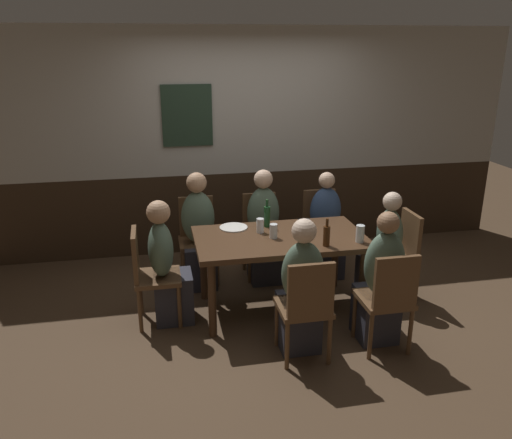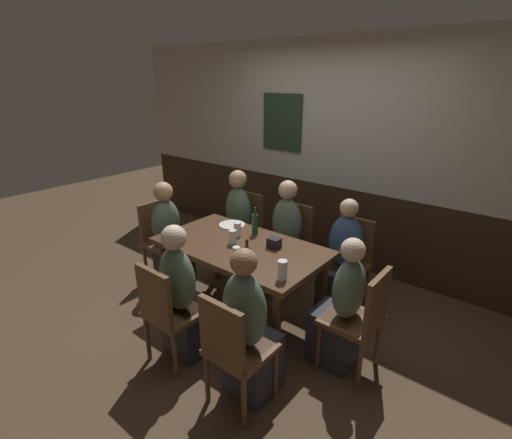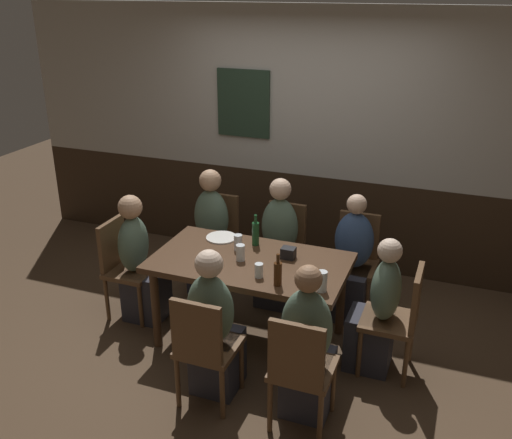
% 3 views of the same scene
% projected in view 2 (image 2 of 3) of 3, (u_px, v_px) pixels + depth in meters
% --- Properties ---
extents(ground_plane, '(12.00, 12.00, 0.00)m').
position_uv_depth(ground_plane, '(242.00, 314.00, 3.68)').
color(ground_plane, '#4C3826').
extents(wall_back, '(6.40, 0.13, 2.60)m').
position_uv_depth(wall_back, '(332.00, 155.00, 4.42)').
color(wall_back, '#332316').
rests_on(wall_back, ground_plane).
extents(dining_table, '(1.55, 0.87, 0.74)m').
position_uv_depth(dining_table, '(241.00, 253.00, 3.45)').
color(dining_table, '#472D1C').
rests_on(dining_table, ground_plane).
extents(chair_head_west, '(0.40, 0.40, 0.88)m').
position_uv_depth(chair_head_west, '(161.00, 237.00, 4.21)').
color(chair_head_west, brown).
rests_on(chair_head_west, ground_plane).
extents(chair_left_far, '(0.40, 0.40, 0.88)m').
position_uv_depth(chair_left_far, '(245.00, 225.00, 4.53)').
color(chair_left_far, brown).
rests_on(chair_left_far, ground_plane).
extents(chair_head_east, '(0.40, 0.40, 0.88)m').
position_uv_depth(chair_head_east, '(361.00, 316.00, 2.80)').
color(chair_head_east, brown).
rests_on(chair_head_east, ground_plane).
extents(chair_mid_far, '(0.40, 0.40, 0.88)m').
position_uv_depth(chair_mid_far, '(292.00, 240.00, 4.12)').
color(chair_mid_far, brown).
rests_on(chair_mid_far, ground_plane).
extents(chair_right_far, '(0.40, 0.40, 0.88)m').
position_uv_depth(chair_right_far, '(350.00, 257.00, 3.72)').
color(chair_right_far, brown).
rests_on(chair_right_far, ground_plane).
extents(chair_right_near, '(0.40, 0.40, 0.88)m').
position_uv_depth(chair_right_near, '(233.00, 347.00, 2.48)').
color(chair_right_near, brown).
rests_on(chair_right_near, ground_plane).
extents(chair_mid_near, '(0.40, 0.40, 0.88)m').
position_uv_depth(chair_mid_near, '(167.00, 310.00, 2.89)').
color(chair_mid_near, brown).
rests_on(chair_mid_near, ground_plane).
extents(person_head_west, '(0.37, 0.34, 1.14)m').
position_uv_depth(person_head_west, '(170.00, 241.00, 4.12)').
color(person_head_west, '#2D2D38').
rests_on(person_head_west, ground_plane).
extents(person_left_far, '(0.34, 0.37, 1.19)m').
position_uv_depth(person_left_far, '(236.00, 228.00, 4.41)').
color(person_left_far, '#2D2D38').
rests_on(person_left_far, ground_plane).
extents(person_head_east, '(0.37, 0.34, 1.10)m').
position_uv_depth(person_head_east, '(341.00, 313.00, 2.91)').
color(person_head_east, '#2D2D38').
rests_on(person_head_east, ground_plane).
extents(person_mid_far, '(0.34, 0.37, 1.19)m').
position_uv_depth(person_mid_far, '(284.00, 244.00, 4.01)').
color(person_mid_far, '#2D2D38').
rests_on(person_mid_far, ground_plane).
extents(person_right_far, '(0.34, 0.37, 1.13)m').
position_uv_depth(person_right_far, '(342.00, 266.00, 3.61)').
color(person_right_far, '#2D2D38').
rests_on(person_right_far, ground_plane).
extents(person_right_near, '(0.34, 0.37, 1.17)m').
position_uv_depth(person_right_near, '(249.00, 336.00, 2.60)').
color(person_right_near, '#2D2D38').
rests_on(person_right_near, ground_plane).
extents(person_mid_near, '(0.34, 0.37, 1.15)m').
position_uv_depth(person_mid_near, '(184.00, 301.00, 3.01)').
color(person_mid_near, '#2D2D38').
rests_on(person_mid_near, ground_plane).
extents(tumbler_short, '(0.06, 0.06, 0.11)m').
position_uv_depth(tumbler_short, '(237.00, 254.00, 3.13)').
color(tumbler_short, silver).
rests_on(tumbler_short, dining_table).
extents(tumbler_water, '(0.07, 0.07, 0.15)m').
position_uv_depth(tumbler_water, '(282.00, 271.00, 2.81)').
color(tumbler_water, silver).
rests_on(tumbler_water, dining_table).
extents(highball_clear, '(0.07, 0.07, 0.13)m').
position_uv_depth(highball_clear, '(237.00, 230.00, 3.59)').
color(highball_clear, silver).
rests_on(highball_clear, dining_table).
extents(beer_glass_half, '(0.07, 0.07, 0.13)m').
position_uv_depth(beer_glass_half, '(233.00, 238.00, 3.42)').
color(beer_glass_half, silver).
rests_on(beer_glass_half, dining_table).
extents(beer_bottle_green, '(0.06, 0.06, 0.27)m').
position_uv_depth(beer_bottle_green, '(255.00, 223.00, 3.62)').
color(beer_bottle_green, '#194723').
rests_on(beer_bottle_green, dining_table).
extents(beer_bottle_brown, '(0.06, 0.06, 0.25)m').
position_uv_depth(beer_bottle_brown, '(247.00, 257.00, 2.97)').
color(beer_bottle_brown, '#42230F').
rests_on(beer_bottle_brown, dining_table).
extents(plate_white_large, '(0.27, 0.27, 0.01)m').
position_uv_depth(plate_white_large, '(232.00, 225.00, 3.86)').
color(plate_white_large, white).
rests_on(plate_white_large, dining_table).
extents(condiment_caddy, '(0.11, 0.09, 0.09)m').
position_uv_depth(condiment_caddy, '(274.00, 243.00, 3.34)').
color(condiment_caddy, black).
rests_on(condiment_caddy, dining_table).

